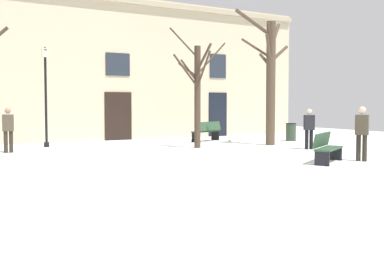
{
  "coord_description": "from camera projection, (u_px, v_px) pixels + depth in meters",
  "views": [
    {
      "loc": [
        -6.9,
        -10.94,
        1.71
      ],
      "look_at": [
        0.0,
        1.92,
        0.94
      ],
      "focal_mm": 40.91,
      "sensor_mm": 36.0,
      "label": 1
    }
  ],
  "objects": [
    {
      "name": "ground_plane",
      "position": [
        223.0,
        163.0,
        12.98
      ],
      "size": [
        34.37,
        34.37,
        0.0
      ],
      "primitive_type": "plane",
      "color": "white"
    },
    {
      "name": "person_near_bench",
      "position": [
        8.0,
        128.0,
        15.68
      ],
      "size": [
        0.41,
        0.28,
        1.62
      ],
      "rotation": [
        0.0,
        0.0,
        2.98
      ],
      "color": "#2D271E",
      "rests_on": "ground"
    },
    {
      "name": "tree_left_of_center",
      "position": [
        270.0,
        76.0,
        18.61
      ],
      "size": [
        2.79,
        1.61,
        5.7
      ],
      "color": "#4C3D2D",
      "rests_on": "ground"
    },
    {
      "name": "litter_bin",
      "position": [
        291.0,
        132.0,
        20.9
      ],
      "size": [
        0.5,
        0.5,
        0.85
      ],
      "color": "#2D3D2D",
      "rests_on": "ground"
    },
    {
      "name": "building_facade",
      "position": [
        116.0,
        67.0,
        21.42
      ],
      "size": [
        21.48,
        0.6,
        7.03
      ],
      "color": "beige",
      "rests_on": "ground"
    },
    {
      "name": "bench_facing_shops",
      "position": [
        207.0,
        131.0,
        20.68
      ],
      "size": [
        1.77,
        1.16,
        0.94
      ],
      "rotation": [
        0.0,
        0.0,
        3.56
      ],
      "color": "#2D4C33",
      "rests_on": "ground"
    },
    {
      "name": "tree_right_of_center",
      "position": [
        197.0,
        90.0,
        17.38
      ],
      "size": [
        2.55,
        2.43,
        4.72
      ],
      "color": "#423326",
      "rests_on": "ground"
    },
    {
      "name": "bench_far_corner",
      "position": [
        327.0,
        148.0,
        12.96
      ],
      "size": [
        1.68,
        1.27,
        0.9
      ],
      "rotation": [
        0.0,
        0.0,
        0.53
      ],
      "color": "#2D4C33",
      "rests_on": "ground"
    },
    {
      "name": "streetlamp",
      "position": [
        46.0,
        86.0,
        17.7
      ],
      "size": [
        0.3,
        0.3,
        4.07
      ],
      "color": "black",
      "rests_on": "ground"
    },
    {
      "name": "person_by_shop_door",
      "position": [
        309.0,
        127.0,
        16.88
      ],
      "size": [
        0.44,
        0.35,
        1.57
      ],
      "rotation": [
        0.0,
        0.0,
        5.88
      ],
      "color": "black",
      "rests_on": "ground"
    },
    {
      "name": "person_crossing_plaza",
      "position": [
        362.0,
        131.0,
        13.29
      ],
      "size": [
        0.39,
        0.44,
        1.67
      ],
      "rotation": [
        0.0,
        0.0,
        5.28
      ],
      "color": "#2D271E",
      "rests_on": "ground"
    }
  ]
}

